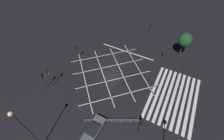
{
  "coord_description": "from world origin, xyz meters",
  "views": [
    {
      "loc": [
        -18.15,
        -9.63,
        22.77
      ],
      "look_at": [
        0.0,
        0.0,
        0.8
      ],
      "focal_mm": 24.0,
      "sensor_mm": 36.0,
      "label": 1
    }
  ],
  "objects_px": {
    "traffic_light_sw_main": "(140,126)",
    "traffic_light_nw_cross": "(49,74)",
    "traffic_light_nw_main": "(43,78)",
    "street_lamp_west": "(23,126)",
    "waiting_car": "(93,130)",
    "traffic_light_se_cross": "(164,51)",
    "street_tree_near": "(185,40)",
    "street_lamp_east": "(153,11)",
    "traffic_light_median_north": "(77,50)"
  },
  "relations": [
    {
      "from": "traffic_light_median_north",
      "to": "waiting_car",
      "type": "bearing_deg",
      "value": -45.81
    },
    {
      "from": "traffic_light_se_cross",
      "to": "traffic_light_sw_main",
      "type": "xyz_separation_m",
      "value": [
        -17.59,
        -1.18,
        0.55
      ]
    },
    {
      "from": "street_tree_near",
      "to": "waiting_car",
      "type": "height_order",
      "value": "street_tree_near"
    },
    {
      "from": "traffic_light_nw_main",
      "to": "traffic_light_median_north",
      "type": "height_order",
      "value": "traffic_light_nw_main"
    },
    {
      "from": "street_tree_near",
      "to": "waiting_car",
      "type": "xyz_separation_m",
      "value": [
        -23.66,
        7.84,
        -3.67
      ]
    },
    {
      "from": "street_lamp_west",
      "to": "street_tree_near",
      "type": "distance_m",
      "value": 31.57
    },
    {
      "from": "traffic_light_median_north",
      "to": "traffic_light_nw_cross",
      "type": "bearing_deg",
      "value": -86.41
    },
    {
      "from": "traffic_light_nw_main",
      "to": "waiting_car",
      "type": "height_order",
      "value": "traffic_light_nw_main"
    },
    {
      "from": "traffic_light_nw_main",
      "to": "street_lamp_east",
      "type": "height_order",
      "value": "street_lamp_east"
    },
    {
      "from": "traffic_light_nw_main",
      "to": "street_tree_near",
      "type": "distance_m",
      "value": 28.88
    },
    {
      "from": "traffic_light_sw_main",
      "to": "waiting_car",
      "type": "xyz_separation_m",
      "value": [
        -2.76,
        5.95,
        -2.39
      ]
    },
    {
      "from": "traffic_light_sw_main",
      "to": "street_lamp_west",
      "type": "distance_m",
      "value": 14.13
    },
    {
      "from": "traffic_light_median_north",
      "to": "street_lamp_east",
      "type": "xyz_separation_m",
      "value": [
        15.21,
        -10.98,
        4.61
      ]
    },
    {
      "from": "traffic_light_se_cross",
      "to": "traffic_light_sw_main",
      "type": "distance_m",
      "value": 17.63
    },
    {
      "from": "street_tree_near",
      "to": "traffic_light_nw_main",
      "type": "bearing_deg",
      "value": 136.05
    },
    {
      "from": "traffic_light_sw_main",
      "to": "street_lamp_east",
      "type": "height_order",
      "value": "street_lamp_east"
    },
    {
      "from": "traffic_light_se_cross",
      "to": "street_tree_near",
      "type": "xyz_separation_m",
      "value": [
        3.31,
        -3.06,
        1.83
      ]
    },
    {
      "from": "traffic_light_sw_main",
      "to": "waiting_car",
      "type": "height_order",
      "value": "traffic_light_sw_main"
    },
    {
      "from": "traffic_light_nw_cross",
      "to": "waiting_car",
      "type": "height_order",
      "value": "traffic_light_nw_cross"
    },
    {
      "from": "traffic_light_se_cross",
      "to": "traffic_light_median_north",
      "type": "xyz_separation_m",
      "value": [
        -8.08,
        16.7,
        -0.1
      ]
    },
    {
      "from": "street_lamp_west",
      "to": "traffic_light_median_north",
      "type": "bearing_deg",
      "value": 21.02
    },
    {
      "from": "traffic_light_se_cross",
      "to": "traffic_light_median_north",
      "type": "height_order",
      "value": "traffic_light_se_cross"
    },
    {
      "from": "street_lamp_west",
      "to": "traffic_light_nw_cross",
      "type": "bearing_deg",
      "value": 35.07
    },
    {
      "from": "traffic_light_nw_main",
      "to": "street_tree_near",
      "type": "relative_size",
      "value": 0.66
    },
    {
      "from": "traffic_light_nw_main",
      "to": "traffic_light_sw_main",
      "type": "distance_m",
      "value": 18.13
    },
    {
      "from": "street_lamp_east",
      "to": "waiting_car",
      "type": "distance_m",
      "value": 28.22
    },
    {
      "from": "traffic_light_sw_main",
      "to": "traffic_light_median_north",
      "type": "xyz_separation_m",
      "value": [
        9.5,
        17.88,
        -0.65
      ]
    },
    {
      "from": "street_lamp_east",
      "to": "traffic_light_nw_main",
      "type": "bearing_deg",
      "value": 155.44
    },
    {
      "from": "traffic_light_se_cross",
      "to": "traffic_light_nw_cross",
      "type": "height_order",
      "value": "traffic_light_nw_cross"
    },
    {
      "from": "traffic_light_nw_cross",
      "to": "traffic_light_median_north",
      "type": "height_order",
      "value": "traffic_light_nw_cross"
    },
    {
      "from": "traffic_light_sw_main",
      "to": "traffic_light_median_north",
      "type": "distance_m",
      "value": 20.26
    },
    {
      "from": "traffic_light_nw_main",
      "to": "traffic_light_sw_main",
      "type": "bearing_deg",
      "value": -90.41
    },
    {
      "from": "traffic_light_nw_main",
      "to": "street_lamp_east",
      "type": "distance_m",
      "value": 27.36
    },
    {
      "from": "traffic_light_nw_cross",
      "to": "street_tree_near",
      "type": "xyz_separation_m",
      "value": [
        19.94,
        -19.23,
        1.07
      ]
    },
    {
      "from": "traffic_light_nw_main",
      "to": "street_lamp_west",
      "type": "distance_m",
      "value": 11.14
    },
    {
      "from": "traffic_light_nw_main",
      "to": "waiting_car",
      "type": "bearing_deg",
      "value": -103.37
    },
    {
      "from": "street_tree_near",
      "to": "street_lamp_west",
      "type": "bearing_deg",
      "value": 155.3
    },
    {
      "from": "traffic_light_se_cross",
      "to": "waiting_car",
      "type": "distance_m",
      "value": 20.98
    },
    {
      "from": "street_lamp_west",
      "to": "traffic_light_sw_main",
      "type": "bearing_deg",
      "value": -55.64
    },
    {
      "from": "traffic_light_nw_cross",
      "to": "street_lamp_west",
      "type": "relative_size",
      "value": 0.47
    },
    {
      "from": "traffic_light_nw_main",
      "to": "street_lamp_west",
      "type": "bearing_deg",
      "value": -138.77
    },
    {
      "from": "traffic_light_sw_main",
      "to": "street_lamp_west",
      "type": "xyz_separation_m",
      "value": [
        -7.7,
        11.27,
        3.66
      ]
    },
    {
      "from": "traffic_light_se_cross",
      "to": "traffic_light_nw_main",
      "type": "bearing_deg",
      "value": 45.83
    },
    {
      "from": "traffic_light_median_north",
      "to": "street_tree_near",
      "type": "height_order",
      "value": "street_tree_near"
    },
    {
      "from": "traffic_light_sw_main",
      "to": "traffic_light_nw_cross",
      "type": "bearing_deg",
      "value": 86.85
    },
    {
      "from": "street_tree_near",
      "to": "traffic_light_se_cross",
      "type": "bearing_deg",
      "value": 137.22
    },
    {
      "from": "traffic_light_nw_cross",
      "to": "traffic_light_sw_main",
      "type": "relative_size",
      "value": 1.07
    },
    {
      "from": "traffic_light_nw_cross",
      "to": "street_tree_near",
      "type": "height_order",
      "value": "street_tree_near"
    },
    {
      "from": "street_lamp_east",
      "to": "traffic_light_median_north",
      "type": "bearing_deg",
      "value": 144.16
    },
    {
      "from": "traffic_light_nw_main",
      "to": "street_lamp_east",
      "type": "bearing_deg",
      "value": -24.56
    }
  ]
}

